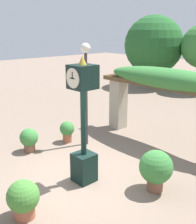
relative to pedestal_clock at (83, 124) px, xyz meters
The scene contains 8 objects.
ground_plane 1.61m from the pedestal_clock, 148.41° to the right, with size 60.00×60.00×0.00m, color #7F6B5B.
pedestal_clock is the anchor object (origin of this frame).
pergola 3.79m from the pedestal_clock, 91.94° to the left, with size 5.54×1.12×2.65m.
potted_plant_near_left 3.02m from the pedestal_clock, 152.69° to the left, with size 0.52×0.52×0.76m.
potted_plant_near_right 2.26m from the pedestal_clock, 81.04° to the right, with size 0.70×0.70×0.86m.
potted_plant_far_left 2.10m from the pedestal_clock, 32.76° to the left, with size 0.84×0.84×1.07m.
potted_plant_far_right 2.91m from the pedestal_clock, behind, with size 0.60×0.60×0.79m.
lamp_post 2.65m from the pedestal_clock, 138.19° to the left, with size 0.33×0.33×3.48m.
Camera 1 is at (5.31, -4.17, 3.90)m, focal length 45.00 mm.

